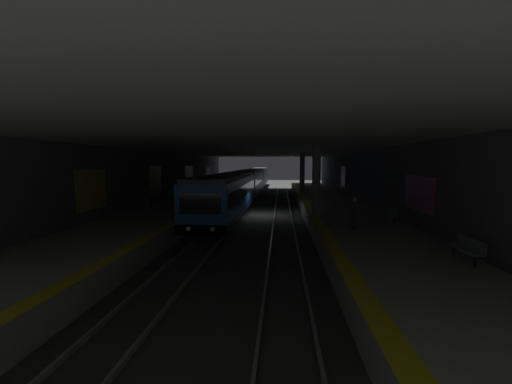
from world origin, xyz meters
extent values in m
plane|color=#383A38|center=(0.00, 0.00, 0.00)|extent=(120.00, 120.00, 0.00)
cube|color=gray|center=(0.00, -2.92, 0.08)|extent=(60.00, 0.09, 0.16)
cube|color=gray|center=(0.00, -1.48, 0.08)|extent=(60.00, 0.09, 0.16)
cube|color=gray|center=(0.00, 1.48, 0.08)|extent=(60.00, 0.09, 0.16)
cube|color=gray|center=(0.00, 2.92, 0.08)|extent=(60.00, 0.09, 0.16)
cube|color=#A8A59E|center=(0.00, -6.55, 0.53)|extent=(60.00, 5.30, 1.05)
cube|color=yellow|center=(0.00, -4.20, 1.05)|extent=(60.00, 0.60, 0.01)
cube|color=#A8A59E|center=(0.00, 6.55, 0.53)|extent=(60.00, 5.30, 1.05)
cube|color=yellow|center=(0.00, 4.20, 1.05)|extent=(60.00, 0.60, 0.01)
cube|color=#56565B|center=(0.00, -9.45, 2.80)|extent=(60.00, 0.50, 5.60)
cube|color=#BF4C8C|center=(-10.45, -9.17, 2.95)|extent=(3.56, 0.06, 1.82)
cube|color=#BF4C8C|center=(10.03, -9.17, 2.95)|extent=(2.70, 0.06, 2.47)
cube|color=#56565B|center=(0.00, 9.45, 2.80)|extent=(60.00, 0.50, 5.60)
cube|color=gold|center=(-9.55, 9.17, 2.95)|extent=(3.00, 0.06, 2.39)
cube|color=gold|center=(0.26, 9.17, 2.95)|extent=(2.58, 0.06, 2.58)
cube|color=gold|center=(10.82, 9.17, 2.95)|extent=(3.16, 0.06, 2.49)
cube|color=#BF4C8C|center=(21.36, 9.17, 2.95)|extent=(2.81, 0.06, 1.95)
cube|color=beige|center=(0.00, 0.00, 5.80)|extent=(60.00, 19.40, 0.40)
cylinder|color=gray|center=(-6.20, -4.35, 3.33)|extent=(0.56, 0.56, 4.55)
cylinder|color=gray|center=(8.22, -4.35, 3.33)|extent=(0.56, 0.56, 4.55)
cube|color=#19569E|center=(-2.61, 2.20, 2.06)|extent=(17.37, 2.80, 2.70)
cube|color=navy|center=(-2.61, 2.20, 0.99)|extent=(17.37, 2.82, 0.56)
cube|color=black|center=(-2.61, 2.20, 2.41)|extent=(15.98, 2.83, 0.90)
cube|color=#47474C|center=(-2.61, 2.20, 3.53)|extent=(17.02, 2.58, 0.24)
cube|color=black|center=(-7.38, 2.20, 0.54)|extent=(2.20, 1.64, 0.76)
cube|color=black|center=(2.17, 2.20, 0.54)|extent=(2.20, 1.64, 0.76)
cube|color=black|center=(-11.31, 2.20, 2.41)|extent=(0.04, 2.24, 1.10)
cylinder|color=silver|center=(-11.31, 1.55, 1.06)|extent=(0.04, 0.24, 0.24)
cylinder|color=silver|center=(-11.31, 2.85, 1.06)|extent=(0.04, 0.24, 0.24)
cube|color=#19569E|center=(15.36, 2.20, 2.06)|extent=(17.37, 2.80, 2.70)
cube|color=navy|center=(15.36, 2.20, 0.99)|extent=(17.37, 2.82, 0.56)
cube|color=black|center=(15.36, 2.20, 2.41)|extent=(15.98, 2.83, 0.90)
cube|color=#47474C|center=(15.36, 2.20, 3.53)|extent=(17.02, 2.58, 0.24)
cube|color=black|center=(10.59, 2.20, 0.54)|extent=(2.20, 1.64, 0.76)
cube|color=black|center=(20.14, 2.20, 0.54)|extent=(2.20, 1.64, 0.76)
cube|color=#19569E|center=(33.34, 2.20, 2.06)|extent=(17.37, 2.80, 2.70)
cube|color=navy|center=(33.34, 2.20, 0.99)|extent=(17.37, 2.82, 0.56)
cube|color=black|center=(33.34, 2.20, 2.41)|extent=(15.98, 2.83, 0.90)
cube|color=#47474C|center=(33.34, 2.20, 3.53)|extent=(17.02, 2.58, 0.24)
cube|color=black|center=(28.56, 2.20, 0.54)|extent=(2.20, 1.64, 0.76)
cube|color=black|center=(38.11, 2.20, 0.54)|extent=(2.20, 1.64, 0.76)
cylinder|color=#262628|center=(-16.83, -8.45, 1.26)|extent=(0.08, 0.08, 0.42)
cylinder|color=#262628|center=(-15.47, -8.45, 1.26)|extent=(0.08, 0.08, 0.42)
cube|color=gray|center=(-16.15, -8.45, 1.51)|extent=(1.70, 0.44, 0.08)
cube|color=gray|center=(-16.15, -8.67, 1.71)|extent=(1.70, 0.06, 0.40)
cylinder|color=#262628|center=(-9.05, -8.45, 1.26)|extent=(0.08, 0.08, 0.42)
cylinder|color=#262628|center=(-7.69, -8.45, 1.26)|extent=(0.08, 0.08, 0.42)
cube|color=gray|center=(-8.37, -8.45, 1.51)|extent=(1.70, 0.44, 0.08)
cube|color=gray|center=(-8.37, -8.67, 1.71)|extent=(1.70, 0.06, 0.40)
cylinder|color=#262628|center=(7.80, -8.45, 1.26)|extent=(0.08, 0.08, 0.42)
cylinder|color=#262628|center=(9.16, -8.45, 1.26)|extent=(0.08, 0.08, 0.42)
cube|color=gray|center=(8.48, -8.45, 1.51)|extent=(1.70, 0.44, 0.08)
cube|color=gray|center=(8.48, -8.67, 1.71)|extent=(1.70, 0.06, 0.40)
cylinder|color=#262628|center=(2.25, 8.45, 1.26)|extent=(0.08, 0.08, 0.42)
cylinder|color=#262628|center=(3.61, 8.45, 1.26)|extent=(0.08, 0.08, 0.42)
cube|color=gray|center=(2.93, 8.45, 1.51)|extent=(1.70, 0.44, 0.08)
cube|color=gray|center=(2.93, 8.67, 1.71)|extent=(1.70, 0.06, 0.40)
cylinder|color=#262628|center=(8.61, 8.45, 1.26)|extent=(0.08, 0.08, 0.42)
cylinder|color=#262628|center=(9.97, 8.45, 1.26)|extent=(0.08, 0.08, 0.42)
cube|color=gray|center=(9.29, 8.45, 1.51)|extent=(1.70, 0.44, 0.08)
cube|color=gray|center=(9.29, 8.67, 1.71)|extent=(1.70, 0.06, 0.40)
cylinder|color=#262628|center=(13.37, 8.45, 1.26)|extent=(0.08, 0.08, 0.42)
cylinder|color=#262628|center=(14.73, 8.45, 1.26)|extent=(0.08, 0.08, 0.42)
cube|color=gray|center=(14.05, 8.45, 1.51)|extent=(1.70, 0.44, 0.08)
cube|color=gray|center=(14.05, 8.67, 1.71)|extent=(1.70, 0.06, 0.40)
cylinder|color=#434343|center=(1.40, -5.27, 1.46)|extent=(0.16, 0.16, 0.82)
cylinder|color=#434343|center=(1.60, -5.27, 1.46)|extent=(0.16, 0.16, 0.82)
cube|color=#2D754C|center=(1.50, -5.27, 2.16)|extent=(0.36, 0.22, 0.58)
cylinder|color=#2D754C|center=(1.25, -5.27, 2.11)|extent=(0.10, 0.10, 0.55)
cylinder|color=#2D754C|center=(1.75, -5.27, 2.11)|extent=(0.10, 0.10, 0.55)
sphere|color=tan|center=(1.50, -5.27, 2.56)|extent=(0.22, 0.22, 0.22)
cylinder|color=#3B3B3B|center=(-4.71, 7.97, 1.46)|extent=(0.16, 0.16, 0.81)
cylinder|color=#3B3B3B|center=(-4.51, 7.97, 1.46)|extent=(0.16, 0.16, 0.81)
cube|color=maroon|center=(-4.61, 7.97, 2.15)|extent=(0.36, 0.22, 0.57)
cylinder|color=maroon|center=(-4.86, 7.97, 2.10)|extent=(0.10, 0.10, 0.55)
cylinder|color=maroon|center=(-4.36, 7.97, 2.10)|extent=(0.10, 0.10, 0.55)
sphere|color=tan|center=(-4.61, 7.97, 2.54)|extent=(0.22, 0.22, 0.22)
cylinder|color=#373737|center=(6.08, 6.22, 1.46)|extent=(0.16, 0.16, 0.82)
cylinder|color=#373737|center=(6.28, 6.22, 1.46)|extent=(0.16, 0.16, 0.82)
cube|color=#2D754C|center=(6.18, 6.22, 2.16)|extent=(0.36, 0.22, 0.58)
cylinder|color=#2D754C|center=(5.93, 6.22, 2.11)|extent=(0.10, 0.10, 0.55)
cylinder|color=#2D754C|center=(6.43, 6.22, 2.11)|extent=(0.10, 0.10, 0.55)
sphere|color=tan|center=(6.18, 6.22, 2.56)|extent=(0.22, 0.22, 0.22)
cylinder|color=#303030|center=(-10.96, -5.82, 1.48)|extent=(0.16, 0.16, 0.87)
cylinder|color=#303030|center=(-10.76, -5.82, 1.48)|extent=(0.16, 0.16, 0.87)
cube|color=#333338|center=(-10.86, -5.82, 2.22)|extent=(0.36, 0.22, 0.61)
cylinder|color=#333338|center=(-11.11, -5.82, 2.17)|extent=(0.10, 0.10, 0.58)
cylinder|color=#333338|center=(-10.61, -5.82, 2.17)|extent=(0.10, 0.10, 0.58)
sphere|color=tan|center=(-10.86, -5.82, 2.65)|extent=(0.23, 0.23, 0.23)
cube|color=navy|center=(4.78, 6.82, 1.34)|extent=(0.33, 0.26, 0.59)
cylinder|color=#333333|center=(4.78, 6.82, 1.79)|extent=(0.02, 0.02, 0.30)
cylinder|color=#595B5E|center=(-5.05, 7.80, 1.48)|extent=(0.44, 0.44, 0.85)
camera|label=1|loc=(-27.81, -2.01, 4.51)|focal=22.69mm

